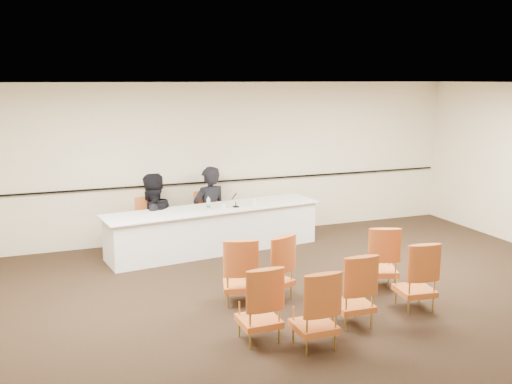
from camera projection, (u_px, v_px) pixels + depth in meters
floor at (311, 310)px, 7.69m from camera, size 10.00×10.00×0.00m
ceiling at (316, 84)px, 7.10m from camera, size 10.00×10.00×0.00m
wall_back at (221, 161)px, 11.06m from camera, size 10.00×0.04×3.00m
wall_rail at (222, 181)px, 11.10m from camera, size 9.80×0.04×0.03m
panel_table at (214, 229)px, 10.27m from camera, size 4.04×1.43×0.79m
panelist_main at (210, 215)px, 10.82m from camera, size 0.78×0.61×1.88m
panelist_main_chair at (210, 217)px, 10.83m from camera, size 0.56×0.56×0.95m
panelist_second at (152, 226)px, 10.30m from camera, size 1.15×1.04×1.92m
panelist_second_chair at (152, 224)px, 10.30m from camera, size 0.56×0.56×0.95m
papers at (231, 207)px, 10.27m from camera, size 0.36×0.31×0.00m
microphone at (236, 199)px, 10.21m from camera, size 0.12×0.23×0.31m
water_bottle at (208, 203)px, 10.02m from camera, size 0.09×0.09×0.23m
drinking_glass at (224, 206)px, 10.13m from camera, size 0.07×0.07×0.10m
coffee_cup at (254, 201)px, 10.47m from camera, size 0.10×0.10×0.12m
aud_chair_front_left at (240, 270)px, 7.84m from camera, size 0.61×0.61×0.95m
aud_chair_front_mid at (273, 267)px, 7.98m from camera, size 0.65×0.65×0.95m
aud_chair_front_right at (381, 256)px, 8.45m from camera, size 0.64×0.64×0.95m
aud_chair_back_left at (259, 303)px, 6.69m from camera, size 0.51×0.51×0.95m
aud_chair_back_mid at (353, 288)px, 7.15m from camera, size 0.52×0.52×0.95m
aud_chair_back_right at (415, 275)px, 7.66m from camera, size 0.56×0.56×0.95m
aud_chair_extra at (314, 308)px, 6.54m from camera, size 0.50×0.50×0.95m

